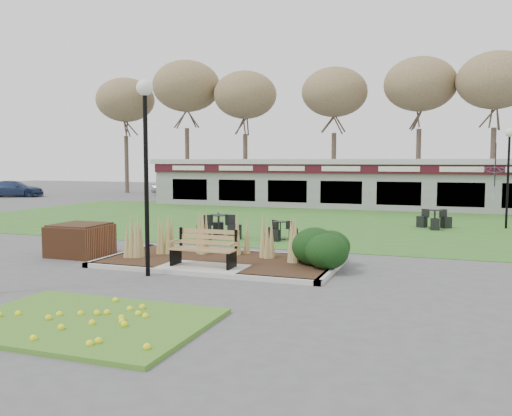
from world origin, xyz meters
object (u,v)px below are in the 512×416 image
(bistro_set_a, at_px, (219,230))
(bistro_set_d, at_px, (434,222))
(car_silver, at_px, (175,187))
(brick_planter, at_px, (80,240))
(car_black, at_px, (196,190))
(lamp_post_mid_right, at_px, (509,156))
(car_blue, at_px, (14,189))
(food_pavilion, at_px, (346,183))
(bistro_set_b, at_px, (280,233))
(park_bench, at_px, (205,248))
(patio_umbrella, at_px, (495,183))
(lamp_post_mid_left, at_px, (145,134))

(bistro_set_a, xyz_separation_m, bistro_set_d, (7.21, 5.63, -0.03))
(car_silver, bearing_deg, bistro_set_a, -153.00)
(brick_planter, xyz_separation_m, car_black, (-6.26, 20.59, 0.32))
(lamp_post_mid_right, relative_size, car_blue, 0.95)
(food_pavilion, relative_size, bistro_set_a, 15.37)
(bistro_set_a, distance_m, car_blue, 28.61)
(bistro_set_a, bearing_deg, car_black, 118.57)
(food_pavilion, distance_m, bistro_set_b, 13.98)
(bistro_set_d, bearing_deg, car_black, 146.86)
(park_bench, height_order, lamp_post_mid_right, lamp_post_mid_right)
(bistro_set_a, bearing_deg, brick_planter, -118.56)
(bistro_set_b, height_order, car_blue, car_blue)
(brick_planter, bearing_deg, patio_umbrella, 53.89)
(brick_planter, bearing_deg, lamp_post_mid_left, -28.17)
(food_pavilion, bearing_deg, brick_planter, -103.06)
(lamp_post_mid_left, distance_m, lamp_post_mid_right, 15.86)
(park_bench, distance_m, bistro_set_b, 5.81)
(food_pavilion, bearing_deg, car_silver, 155.12)
(bistro_set_d, height_order, car_black, car_black)
(bistro_set_d, relative_size, car_silver, 0.38)
(lamp_post_mid_left, height_order, bistro_set_d, lamp_post_mid_left)
(food_pavilion, distance_m, bistro_set_a, 14.59)
(park_bench, distance_m, lamp_post_mid_right, 14.60)
(brick_planter, xyz_separation_m, food_pavilion, (4.40, 18.96, 1.00))
(lamp_post_mid_right, height_order, car_black, lamp_post_mid_right)
(food_pavilion, relative_size, patio_umbrella, 9.35)
(bistro_set_d, bearing_deg, lamp_post_mid_right, 19.59)
(bistro_set_a, height_order, car_blue, car_blue)
(park_bench, xyz_separation_m, brick_planter, (-4.40, 0.75, -0.11))
(bistro_set_b, xyz_separation_m, car_blue, (-26.23, 14.96, 0.40))
(lamp_post_mid_left, bearing_deg, car_black, 113.26)
(bistro_set_a, xyz_separation_m, car_black, (-8.74, 16.04, 0.49))
(lamp_post_mid_left, height_order, car_black, lamp_post_mid_left)
(park_bench, bearing_deg, car_blue, 141.41)
(food_pavilion, height_order, car_black, food_pavilion)
(bistro_set_a, bearing_deg, bistro_set_b, 12.83)
(park_bench, relative_size, car_silver, 0.45)
(bistro_set_a, bearing_deg, lamp_post_mid_right, 33.53)
(park_bench, xyz_separation_m, bistro_set_b, (0.23, 5.79, -0.36))
(lamp_post_mid_left, relative_size, lamp_post_mid_right, 1.15)
(park_bench, height_order, lamp_post_mid_left, lamp_post_mid_left)
(lamp_post_mid_left, distance_m, bistro_set_a, 7.14)
(car_silver, relative_size, car_blue, 0.88)
(bistro_set_d, bearing_deg, brick_planter, -133.58)
(lamp_post_mid_right, bearing_deg, bistro_set_b, -141.97)
(lamp_post_mid_right, relative_size, patio_umbrella, 1.56)
(park_bench, bearing_deg, food_pavilion, 90.00)
(bistro_set_b, bearing_deg, park_bench, -92.31)
(car_blue, bearing_deg, lamp_post_mid_left, -155.40)
(lamp_post_mid_right, relative_size, bistro_set_a, 2.57)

